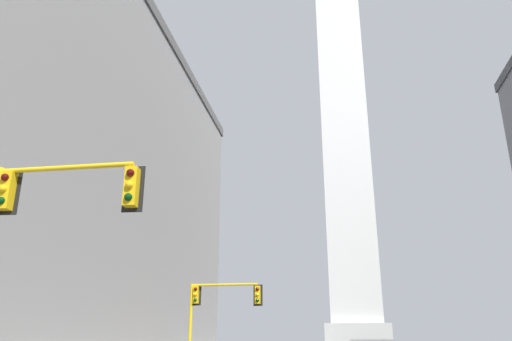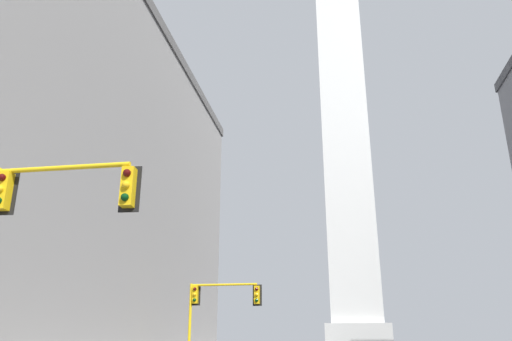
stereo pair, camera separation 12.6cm
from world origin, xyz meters
name	(u,v)px [view 1 (the left image)]	position (x,y,z in m)	size (l,w,h in m)	color
obelisk	(343,113)	(0.00, 66.12, 34.38)	(8.17, 8.17, 70.81)	silver
traffic_light_near_left	(39,217)	(-10.28, 9.31, 4.78)	(4.50, 0.52, 6.30)	yellow
traffic_light_mid_left	(216,303)	(-9.97, 28.96, 3.97)	(4.79, 0.50, 5.22)	yellow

